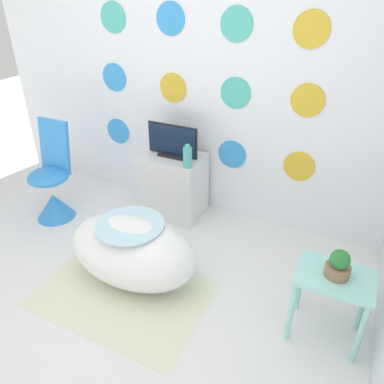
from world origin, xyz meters
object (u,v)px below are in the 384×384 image
bathtub (132,250)px  chair (53,190)px  potted_plant_left (339,265)px  tv (172,142)px  vase (187,157)px

bathtub → chair: (-1.11, 0.38, 0.03)m
chair → potted_plant_left: (2.45, -0.29, 0.28)m
potted_plant_left → tv: bearing=151.0°
potted_plant_left → bathtub: bearing=-176.3°
tv → chair: bearing=-150.6°
tv → bathtub: bearing=-80.3°
vase → potted_plant_left: vase is taller
potted_plant_left → chair: bearing=173.2°
vase → bathtub: bearing=-94.3°
bathtub → chair: bearing=161.1°
chair → vase: chair is taller
bathtub → tv: (-0.16, 0.92, 0.46)m
chair → tv: 1.17m
bathtub → tv: tv is taller
bathtub → potted_plant_left: bearing=3.7°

